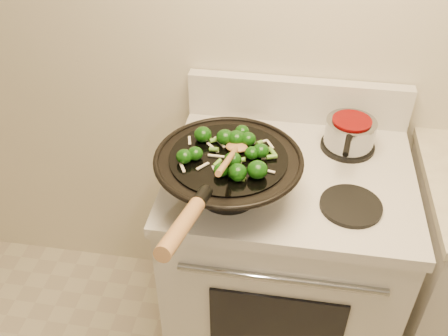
# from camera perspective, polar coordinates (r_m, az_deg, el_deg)

# --- Properties ---
(stove) EXTENTS (0.78, 0.67, 1.08)m
(stove) POSITION_cam_1_polar(r_m,az_deg,el_deg) (1.91, 6.55, -10.70)
(stove) COLOR silver
(stove) RESTS_ON ground
(wok) EXTENTS (0.43, 0.71, 0.27)m
(wok) POSITION_cam_1_polar(r_m,az_deg,el_deg) (1.44, 0.45, -0.63)
(wok) COLOR black
(wok) RESTS_ON stove
(stirfry) EXTENTS (0.28, 0.24, 0.05)m
(stirfry) POSITION_cam_1_polar(r_m,az_deg,el_deg) (1.39, 0.89, 1.86)
(stirfry) COLOR #0D3808
(stirfry) RESTS_ON wok
(wooden_spoon) EXTENTS (0.07, 0.29, 0.12)m
(wooden_spoon) POSITION_cam_1_polar(r_m,az_deg,el_deg) (1.35, 0.91, 1.58)
(wooden_spoon) COLOR #9B6B3D
(wooden_spoon) RESTS_ON wok
(saucepan) EXTENTS (0.16, 0.26, 0.10)m
(saucepan) POSITION_cam_1_polar(r_m,az_deg,el_deg) (1.70, 14.18, 3.94)
(saucepan) COLOR gray
(saucepan) RESTS_ON stove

